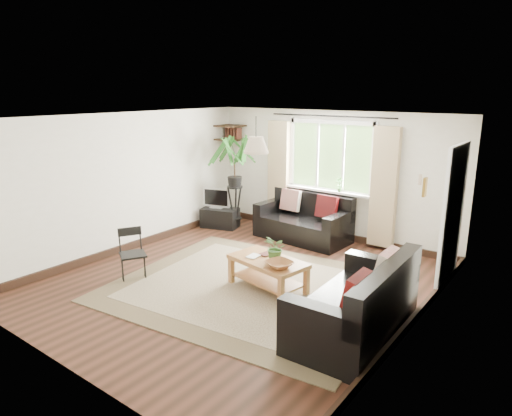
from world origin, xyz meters
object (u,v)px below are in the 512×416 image
Objects in this scene: sofa_back at (303,219)px; palm_stand at (235,183)px; folding_chair at (133,255)px; tv_stand at (220,218)px; coffee_table at (268,274)px; sofa_right at (354,299)px.

palm_stand reaches higher than sofa_back.
folding_chair is (0.46, -2.95, -0.56)m from palm_stand.
tv_stand is at bearing -153.14° from palm_stand.
coffee_table is 3.12m from palm_stand.
sofa_back is at bearing -140.48° from sofa_right.
palm_stand is 3.04m from folding_chair.
tv_stand is 2.91m from folding_chair.
palm_stand is at bearing 138.19° from coffee_table.
palm_stand is (-2.26, 2.02, 0.72)m from coffee_table.
folding_chair is at bearing -104.82° from sofa_back.
coffee_table is at bearing -67.51° from sofa_back.
sofa_back is 0.94× the size of sofa_right.
coffee_table is (0.77, -2.21, -0.18)m from sofa_back.
coffee_table is at bearing -33.06° from folding_chair.
sofa_back is 0.92× the size of palm_stand.
sofa_right is at bearing -46.31° from tv_stand.
tv_stand is 0.39× the size of palm_stand.
coffee_table is 2.03m from folding_chair.
tv_stand is at bearing -166.04° from sofa_back.
folding_chair is (-3.30, -0.54, -0.05)m from sofa_right.
palm_stand is at bearing 9.84° from tv_stand.
sofa_right reaches higher than tv_stand.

